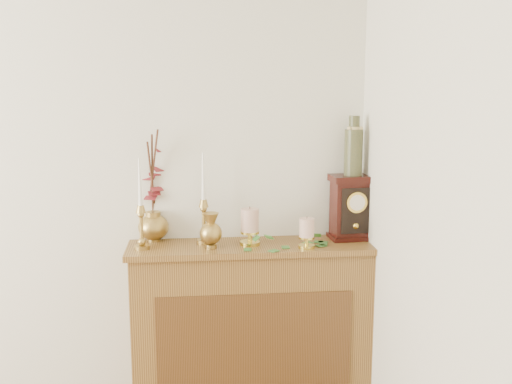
{
  "coord_description": "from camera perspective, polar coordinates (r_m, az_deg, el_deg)",
  "views": [
    {
      "loc": [
        1.13,
        -0.8,
        1.72
      ],
      "look_at": [
        1.42,
        2.05,
        1.2
      ],
      "focal_mm": 42.0,
      "sensor_mm": 36.0,
      "label": 1
    }
  ],
  "objects": [
    {
      "name": "pillar_candle_right",
      "position": [
        2.94,
        4.85,
        -3.77
      ],
      "size": [
        0.08,
        0.08,
        0.16
      ],
      "rotation": [
        0.0,
        0.0,
        -0.07
      ],
      "color": "#DEC94D",
      "rests_on": "console_shelf"
    },
    {
      "name": "ginger_jar",
      "position": [
        3.11,
        -9.69,
        0.19
      ],
      "size": [
        0.24,
        0.25,
        0.58
      ],
      "rotation": [
        0.0,
        0.0,
        0.08
      ],
      "color": "#AD9245",
      "rests_on": "console_shelf"
    },
    {
      "name": "bud_vase",
      "position": [
        2.93,
        -4.32,
        -3.71
      ],
      "size": [
        0.11,
        0.11,
        0.18
      ],
      "rotation": [
        0.0,
        0.0,
        0.18
      ],
      "color": "#AD9245",
      "rests_on": "console_shelf"
    },
    {
      "name": "console_shelf",
      "position": [
        3.18,
        -0.42,
        -13.58
      ],
      "size": [
        1.24,
        0.34,
        0.93
      ],
      "color": "olive",
      "rests_on": "ground"
    },
    {
      "name": "candlestick_center",
      "position": [
        3.01,
        -5.0,
        -2.12
      ],
      "size": [
        0.08,
        0.08,
        0.46
      ],
      "rotation": [
        0.0,
        0.0,
        -0.15
      ],
      "color": "#AD9245",
      "rests_on": "console_shelf"
    },
    {
      "name": "mantel_clock",
      "position": [
        3.12,
        9.13,
        -1.5
      ],
      "size": [
        0.23,
        0.17,
        0.33
      ],
      "rotation": [
        0.0,
        0.0,
        0.08
      ],
      "color": "black",
      "rests_on": "console_shelf"
    },
    {
      "name": "candlestick_left",
      "position": [
        2.95,
        -10.89,
        -2.63
      ],
      "size": [
        0.07,
        0.07,
        0.44
      ],
      "rotation": [
        0.0,
        0.0,
        -0.36
      ],
      "color": "#AD9245",
      "rests_on": "console_shelf"
    },
    {
      "name": "ivy_garland",
      "position": [
        2.96,
        3.53,
        -5.0
      ],
      "size": [
        0.36,
        0.2,
        0.08
      ],
      "rotation": [
        0.0,
        0.0,
        -0.35
      ],
      "color": "#366D29",
      "rests_on": "console_shelf"
    },
    {
      "name": "pillar_candle_left",
      "position": [
        2.98,
        -0.59,
        -3.15
      ],
      "size": [
        0.1,
        0.1,
        0.2
      ],
      "rotation": [
        0.0,
        0.0,
        -0.24
      ],
      "color": "#DEC94D",
      "rests_on": "console_shelf"
    },
    {
      "name": "ceramic_vase",
      "position": [
        3.08,
        9.27,
        4.09
      ],
      "size": [
        0.09,
        0.09,
        0.3
      ],
      "rotation": [
        0.0,
        0.0,
        0.08
      ],
      "color": "#193329",
      "rests_on": "mantel_clock"
    }
  ]
}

